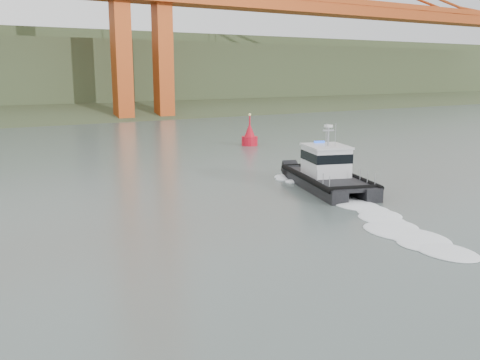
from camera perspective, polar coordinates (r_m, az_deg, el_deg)
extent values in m
plane|color=#52625E|center=(26.19, 6.78, -8.07)|extent=(400.00, 400.00, 0.00)
cube|color=#394D2C|center=(112.62, -23.92, 6.09)|extent=(500.00, 44.72, 16.25)
cube|color=black|center=(40.64, 7.69, -0.44)|extent=(4.32, 10.15, 1.12)
cube|color=black|center=(41.62, 10.93, -0.27)|extent=(4.32, 10.15, 1.12)
cube|color=black|center=(40.61, 9.61, 0.14)|extent=(6.29, 9.59, 0.23)
cube|color=silver|center=(41.24, 9.15, 2.00)|extent=(3.70, 4.06, 2.15)
cube|color=black|center=(41.18, 9.17, 2.53)|extent=(3.77, 4.13, 0.70)
cube|color=silver|center=(41.07, 9.20, 3.58)|extent=(3.94, 4.30, 0.15)
cylinder|color=#95979D|center=(40.71, 9.39, 4.59)|extent=(0.15, 0.15, 1.68)
cylinder|color=white|center=(40.63, 9.43, 5.71)|extent=(0.65, 0.65, 0.17)
cylinder|color=red|center=(64.39, 1.03, 4.10)|extent=(1.95, 1.95, 1.30)
cone|color=red|center=(64.23, 1.04, 5.25)|extent=(1.51, 1.51, 1.95)
cylinder|color=red|center=(64.10, 1.04, 6.40)|extent=(0.17, 0.17, 1.08)
sphere|color=#E5D87F|center=(64.05, 1.05, 6.98)|extent=(0.32, 0.32, 0.32)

